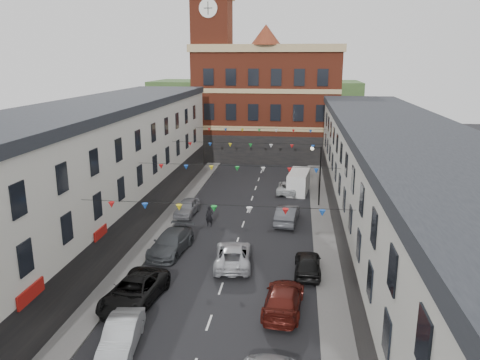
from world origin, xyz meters
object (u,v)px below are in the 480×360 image
at_px(car_right_e, 287,214).
at_px(white_van, 299,182).
at_px(car_left_b, 122,335).
at_px(car_right_f, 287,187).
at_px(moving_car, 233,255).
at_px(street_lamp, 318,168).
at_px(pedestrian, 209,216).
at_px(car_left_e, 187,207).
at_px(car_left_d, 171,243).
at_px(car_left_c, 134,291).
at_px(car_right_d, 308,264).
at_px(car_right_c, 283,299).

bearing_deg(car_right_e, white_van, -89.08).
bearing_deg(car_left_b, car_right_f, 68.52).
xyz_separation_m(car_right_f, moving_car, (-3.32, -18.92, 0.10)).
height_order(street_lamp, pedestrian, street_lamp).
distance_m(car_left_e, car_right_e, 9.41).
relative_size(car_right_e, pedestrian, 2.74).
bearing_deg(car_left_d, car_left_c, -84.53).
height_order(car_right_d, white_van, white_van).
relative_size(car_right_c, car_right_f, 1.12).
bearing_deg(pedestrian, car_left_b, -89.57).
xyz_separation_m(car_left_d, car_left_e, (-0.86, 8.79, -0.07)).
distance_m(car_left_c, car_right_f, 26.33).
bearing_deg(moving_car, pedestrian, -73.49).
xyz_separation_m(car_left_e, white_van, (10.29, 9.06, 0.42)).
xyz_separation_m(car_left_c, car_right_f, (8.38, 24.96, -0.15)).
xyz_separation_m(car_left_b, pedestrian, (1.05, 17.99, 0.17)).
relative_size(car_right_e, white_van, 0.96).
bearing_deg(car_right_f, street_lamp, 125.98).
xyz_separation_m(car_left_d, car_right_e, (8.48, 7.62, 0.02)).
bearing_deg(white_van, car_left_b, -99.50).
xyz_separation_m(street_lamp, car_left_c, (-11.33, -20.44, -3.11)).
xyz_separation_m(car_right_d, pedestrian, (-8.32, 8.36, 0.16)).
bearing_deg(car_left_d, car_left_e, 102.12).
distance_m(car_right_d, pedestrian, 11.80).
xyz_separation_m(car_left_d, car_right_f, (8.24, 17.33, -0.15)).
height_order(car_right_c, white_van, white_van).
xyz_separation_m(car_left_e, pedestrian, (2.65, -2.82, 0.17)).
relative_size(street_lamp, car_left_e, 1.41).
distance_m(car_left_b, car_left_c, 4.48).
height_order(moving_car, pedestrian, pedestrian).
distance_m(car_left_b, car_right_e, 21.11).
height_order(car_right_f, pedestrian, pedestrian).
bearing_deg(car_right_e, car_left_e, -0.87).
distance_m(car_left_e, moving_car, 11.88).
bearing_deg(street_lamp, white_van, 109.25).
distance_m(car_right_c, car_right_f, 24.70).
height_order(car_left_d, car_right_e, car_right_e).
distance_m(car_right_d, car_right_f, 19.81).
distance_m(car_left_d, white_van, 20.19).
xyz_separation_m(car_right_f, white_van, (1.19, 0.52, 0.50)).
bearing_deg(pedestrian, car_right_f, 64.18).
relative_size(car_left_e, car_right_e, 0.86).
distance_m(street_lamp, car_left_c, 23.58).
bearing_deg(moving_car, car_right_f, -105.88).
bearing_deg(white_van, pedestrian, -116.02).
distance_m(car_left_d, car_right_e, 11.40).
xyz_separation_m(car_left_c, pedestrian, (1.94, 13.60, 0.11)).
distance_m(street_lamp, car_left_b, 27.13).
distance_m(car_left_b, car_right_d, 13.44).
bearing_deg(car_left_c, car_right_d, 33.80).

